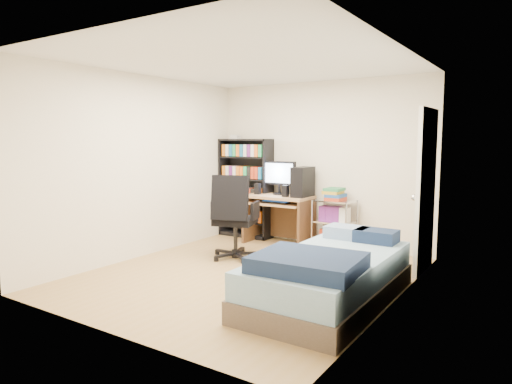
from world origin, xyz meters
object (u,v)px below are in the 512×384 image
Objects in this scene: media_shelf at (246,187)px; computer_desk at (286,200)px; office_chair at (234,232)px; bed at (329,276)px.

media_shelf is 1.32× the size of computer_desk.
computer_desk is 1.20m from office_chair.
media_shelf is 1.47× the size of office_chair.
computer_desk is 2.61m from bed.
bed is at bearing -50.98° from computer_desk.
office_chair is (0.69, -1.28, -0.47)m from media_shelf.
media_shelf is at bearing 100.49° from office_chair.
computer_desk reaches higher than bed.
office_chair is (-0.16, -1.14, -0.32)m from computer_desk.
computer_desk is 1.11× the size of office_chair.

